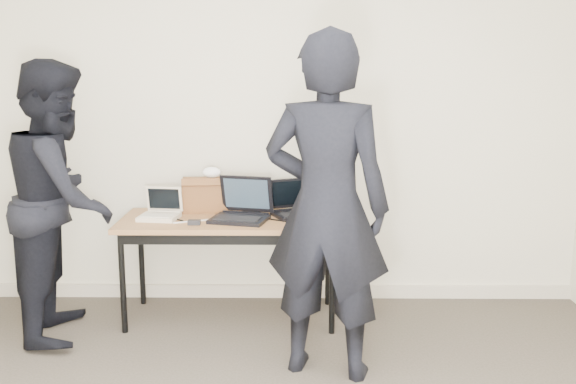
{
  "coord_description": "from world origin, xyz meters",
  "views": [
    {
      "loc": [
        0.15,
        -2.44,
        1.75
      ],
      "look_at": [
        0.1,
        1.6,
        0.95
      ],
      "focal_mm": 40.0,
      "sensor_mm": 36.0,
      "label": 1
    }
  ],
  "objects_px": {
    "laptop_center": "(242,210)",
    "equipment_box": "(321,203)",
    "laptop_right": "(295,207)",
    "person_typist": "(327,207)",
    "leather_satchel": "(208,194)",
    "laptop_beige": "(160,212)",
    "desk": "(230,227)",
    "person_observer": "(61,200)"
  },
  "relations": [
    {
      "from": "equipment_box",
      "to": "person_observer",
      "type": "height_order",
      "value": "person_observer"
    },
    {
      "from": "laptop_right",
      "to": "person_typist",
      "type": "height_order",
      "value": "person_typist"
    },
    {
      "from": "desk",
      "to": "person_observer",
      "type": "relative_size",
      "value": 0.84
    },
    {
      "from": "laptop_center",
      "to": "laptop_right",
      "type": "bearing_deg",
      "value": 35.13
    },
    {
      "from": "laptop_center",
      "to": "leather_satchel",
      "type": "height_order",
      "value": "laptop_center"
    },
    {
      "from": "desk",
      "to": "laptop_beige",
      "type": "bearing_deg",
      "value": 178.63
    },
    {
      "from": "desk",
      "to": "person_typist",
      "type": "height_order",
      "value": "person_typist"
    },
    {
      "from": "laptop_beige",
      "to": "laptop_center",
      "type": "height_order",
      "value": "laptop_center"
    },
    {
      "from": "leather_satchel",
      "to": "person_observer",
      "type": "relative_size",
      "value": 0.21
    },
    {
      "from": "desk",
      "to": "laptop_center",
      "type": "bearing_deg",
      "value": -3.36
    },
    {
      "from": "person_typist",
      "to": "desk",
      "type": "bearing_deg",
      "value": -37.14
    },
    {
      "from": "laptop_beige",
      "to": "person_typist",
      "type": "relative_size",
      "value": 0.15
    },
    {
      "from": "desk",
      "to": "person_observer",
      "type": "xyz_separation_m",
      "value": [
        -1.07,
        -0.21,
        0.24
      ]
    },
    {
      "from": "person_typist",
      "to": "person_observer",
      "type": "distance_m",
      "value": 1.79
    },
    {
      "from": "laptop_center",
      "to": "equipment_box",
      "type": "bearing_deg",
      "value": 33.3
    },
    {
      "from": "laptop_center",
      "to": "person_typist",
      "type": "relative_size",
      "value": 0.23
    },
    {
      "from": "desk",
      "to": "equipment_box",
      "type": "relative_size",
      "value": 6.17
    },
    {
      "from": "laptop_center",
      "to": "equipment_box",
      "type": "relative_size",
      "value": 1.82
    },
    {
      "from": "laptop_right",
      "to": "leather_satchel",
      "type": "distance_m",
      "value": 0.64
    },
    {
      "from": "leather_satchel",
      "to": "laptop_beige",
      "type": "bearing_deg",
      "value": -149.69
    },
    {
      "from": "desk",
      "to": "laptop_right",
      "type": "height_order",
      "value": "laptop_right"
    },
    {
      "from": "laptop_center",
      "to": "desk",
      "type": "bearing_deg",
      "value": -169.76
    },
    {
      "from": "person_typist",
      "to": "person_observer",
      "type": "relative_size",
      "value": 1.09
    },
    {
      "from": "desk",
      "to": "laptop_right",
      "type": "relative_size",
      "value": 3.44
    },
    {
      "from": "desk",
      "to": "laptop_beige",
      "type": "xyz_separation_m",
      "value": [
        -0.48,
        0.01,
        0.1
      ]
    },
    {
      "from": "leather_satchel",
      "to": "laptop_center",
      "type": "bearing_deg",
      "value": -47.08
    },
    {
      "from": "leather_satchel",
      "to": "equipment_box",
      "type": "relative_size",
      "value": 1.54
    },
    {
      "from": "laptop_right",
      "to": "person_typist",
      "type": "distance_m",
      "value": 0.96
    },
    {
      "from": "laptop_right",
      "to": "desk",
      "type": "bearing_deg",
      "value": 173.84
    },
    {
      "from": "person_typist",
      "to": "laptop_right",
      "type": "bearing_deg",
      "value": -64.9
    },
    {
      "from": "laptop_right",
      "to": "leather_satchel",
      "type": "relative_size",
      "value": 1.16
    },
    {
      "from": "laptop_right",
      "to": "person_typist",
      "type": "bearing_deg",
      "value": -102.87
    },
    {
      "from": "laptop_beige",
      "to": "leather_satchel",
      "type": "bearing_deg",
      "value": 42.96
    },
    {
      "from": "desk",
      "to": "laptop_right",
      "type": "distance_m",
      "value": 0.48
    },
    {
      "from": "laptop_beige",
      "to": "equipment_box",
      "type": "distance_m",
      "value": 1.12
    },
    {
      "from": "laptop_center",
      "to": "equipment_box",
      "type": "distance_m",
      "value": 0.58
    },
    {
      "from": "laptop_center",
      "to": "person_observer",
      "type": "height_order",
      "value": "person_observer"
    },
    {
      "from": "laptop_right",
      "to": "equipment_box",
      "type": "height_order",
      "value": "laptop_right"
    },
    {
      "from": "laptop_center",
      "to": "laptop_right",
      "type": "relative_size",
      "value": 1.01
    },
    {
      "from": "leather_satchel",
      "to": "equipment_box",
      "type": "distance_m",
      "value": 0.81
    },
    {
      "from": "laptop_center",
      "to": "person_typist",
      "type": "xyz_separation_m",
      "value": [
        0.54,
        -0.78,
        0.19
      ]
    },
    {
      "from": "laptop_beige",
      "to": "laptop_center",
      "type": "distance_m",
      "value": 0.56
    }
  ]
}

